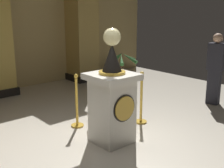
{
  "coord_description": "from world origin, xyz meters",
  "views": [
    {
      "loc": [
        -2.69,
        -3.42,
        2.21
      ],
      "look_at": [
        0.34,
        0.09,
        1.01
      ],
      "focal_mm": 47.46,
      "sensor_mm": 36.0,
      "label": 1
    }
  ],
  "objects_px": {
    "pedestal_clock": "(112,99)",
    "bystander_guest": "(215,67)",
    "stanchion_near": "(141,105)",
    "potted_palm_right": "(122,80)",
    "stanchion_far": "(77,108)"
  },
  "relations": [
    {
      "from": "pedestal_clock",
      "to": "bystander_guest",
      "type": "relative_size",
      "value": 1.15
    },
    {
      "from": "pedestal_clock",
      "to": "bystander_guest",
      "type": "height_order",
      "value": "pedestal_clock"
    },
    {
      "from": "stanchion_near",
      "to": "bystander_guest",
      "type": "relative_size",
      "value": 0.63
    },
    {
      "from": "pedestal_clock",
      "to": "potted_palm_right",
      "type": "height_order",
      "value": "pedestal_clock"
    },
    {
      "from": "pedestal_clock",
      "to": "stanchion_near",
      "type": "xyz_separation_m",
      "value": [
        1.0,
        0.28,
        -0.39
      ]
    },
    {
      "from": "potted_palm_right",
      "to": "bystander_guest",
      "type": "xyz_separation_m",
      "value": [
        0.98,
        -2.1,
        0.54
      ]
    },
    {
      "from": "stanchion_near",
      "to": "stanchion_far",
      "type": "bearing_deg",
      "value": 148.06
    },
    {
      "from": "bystander_guest",
      "to": "stanchion_near",
      "type": "bearing_deg",
      "value": 172.42
    },
    {
      "from": "stanchion_near",
      "to": "stanchion_far",
      "type": "xyz_separation_m",
      "value": [
        -1.06,
        0.66,
        -0.0
      ]
    },
    {
      "from": "stanchion_near",
      "to": "potted_palm_right",
      "type": "bearing_deg",
      "value": 57.24
    },
    {
      "from": "pedestal_clock",
      "to": "stanchion_near",
      "type": "height_order",
      "value": "pedestal_clock"
    },
    {
      "from": "stanchion_near",
      "to": "stanchion_far",
      "type": "height_order",
      "value": "stanchion_near"
    },
    {
      "from": "stanchion_far",
      "to": "potted_palm_right",
      "type": "bearing_deg",
      "value": 27.34
    },
    {
      "from": "stanchion_near",
      "to": "potted_palm_right",
      "type": "height_order",
      "value": "potted_palm_right"
    },
    {
      "from": "potted_palm_right",
      "to": "bystander_guest",
      "type": "bearing_deg",
      "value": -64.98
    }
  ]
}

